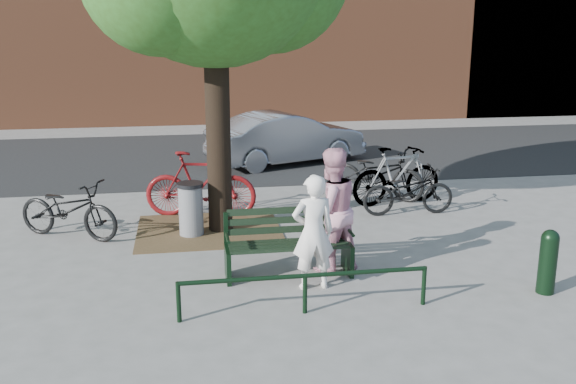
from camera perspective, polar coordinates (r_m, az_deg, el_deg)
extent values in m
plane|color=gray|center=(8.99, 0.05, -7.44)|extent=(90.00, 90.00, 0.00)
cube|color=brown|center=(10.95, -7.02, -3.37)|extent=(2.40, 2.00, 0.02)
cube|color=black|center=(17.10, -4.63, 3.28)|extent=(40.00, 7.00, 0.01)
cube|color=black|center=(8.81, -5.37, -6.39)|extent=(0.06, 0.52, 0.45)
cube|color=black|center=(8.88, -5.55, -3.18)|extent=(0.06, 0.06, 0.44)
cylinder|color=black|center=(8.58, -5.39, -4.10)|extent=(0.04, 0.36, 0.04)
cube|color=black|center=(9.07, 5.32, -5.76)|extent=(0.06, 0.52, 0.45)
cube|color=black|center=(9.14, 5.03, -2.65)|extent=(0.06, 0.06, 0.44)
cylinder|color=black|center=(8.85, 5.55, -3.53)|extent=(0.04, 0.36, 0.04)
cube|color=black|center=(8.83, 0.06, -4.73)|extent=(1.64, 0.46, 0.04)
cube|color=black|center=(8.95, -0.19, -2.50)|extent=(1.64, 0.03, 0.47)
cylinder|color=black|center=(7.68, -9.70, -9.63)|extent=(0.06, 0.06, 0.50)
cylinder|color=black|center=(7.80, 1.52, -9.02)|extent=(0.06, 0.06, 0.50)
cylinder|color=black|center=(8.20, 11.98, -8.14)|extent=(0.06, 0.06, 0.50)
cylinder|color=black|center=(7.71, 1.53, -7.45)|extent=(3.00, 0.06, 0.06)
cylinder|color=black|center=(10.53, -6.25, 6.50)|extent=(0.40, 0.40, 3.80)
imported|color=white|center=(8.34, 2.25, -3.60)|extent=(0.58, 0.40, 1.54)
imported|color=pink|center=(8.95, 3.82, -1.60)|extent=(1.02, 0.91, 1.76)
cylinder|color=black|center=(8.96, 22.06, -6.09)|extent=(0.23, 0.23, 0.74)
sphere|color=black|center=(8.84, 22.29, -3.84)|extent=(0.23, 0.23, 0.23)
cylinder|color=gray|center=(10.63, -8.62, -1.69)|extent=(0.40, 0.40, 0.83)
cylinder|color=black|center=(10.52, -8.71, 0.64)|extent=(0.44, 0.44, 0.06)
imported|color=black|center=(10.97, -18.93, -1.47)|extent=(1.91, 1.43, 0.96)
imported|color=#600D0F|center=(11.60, -7.78, 0.68)|extent=(2.07, 0.96, 1.20)
imported|color=black|center=(12.86, 7.89, 1.65)|extent=(1.98, 1.67, 1.02)
imported|color=gray|center=(12.49, 9.66, 1.45)|extent=(1.95, 0.90, 1.13)
imported|color=black|center=(11.87, 10.64, 0.10)|extent=(1.70, 0.60, 0.89)
imported|color=gray|center=(15.93, -0.14, 4.81)|extent=(4.15, 2.66, 1.29)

